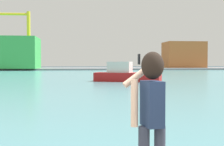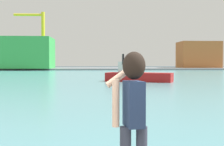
{
  "view_description": "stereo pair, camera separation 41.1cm",
  "coord_description": "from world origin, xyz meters",
  "px_view_note": "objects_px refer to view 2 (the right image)",
  "views": [
    {
      "loc": [
        -0.35,
        -3.12,
        2.27
      ],
      "look_at": [
        0.53,
        5.28,
        1.97
      ],
      "focal_mm": 49.41,
      "sensor_mm": 36.0,
      "label": 1
    },
    {
      "loc": [
        0.06,
        -3.15,
        2.27
      ],
      "look_at": [
        0.53,
        5.28,
        1.97
      ],
      "focal_mm": 49.41,
      "sensor_mm": 36.0,
      "label": 2
    }
  ],
  "objects_px": {
    "person_photographer": "(133,107)",
    "boat_moored": "(137,75)",
    "warehouse_right": "(198,55)",
    "warehouse_left": "(25,53)",
    "port_crane": "(40,35)"
  },
  "relations": [
    {
      "from": "person_photographer",
      "to": "boat_moored",
      "type": "xyz_separation_m",
      "value": [
        4.43,
        31.85,
        -0.91
      ]
    },
    {
      "from": "warehouse_left",
      "to": "port_crane",
      "type": "bearing_deg",
      "value": -0.79
    },
    {
      "from": "person_photographer",
      "to": "warehouse_right",
      "type": "xyz_separation_m",
      "value": [
        32.47,
        92.98,
        2.91
      ]
    },
    {
      "from": "person_photographer",
      "to": "warehouse_left",
      "type": "xyz_separation_m",
      "value": [
        -20.43,
        85.61,
        3.15
      ]
    },
    {
      "from": "boat_moored",
      "to": "warehouse_right",
      "type": "relative_size",
      "value": 0.65
    },
    {
      "from": "warehouse_right",
      "to": "port_crane",
      "type": "distance_m",
      "value": 49.46
    },
    {
      "from": "port_crane",
      "to": "warehouse_left",
      "type": "bearing_deg",
      "value": 179.21
    },
    {
      "from": "warehouse_left",
      "to": "warehouse_right",
      "type": "distance_m",
      "value": 53.41
    },
    {
      "from": "person_photographer",
      "to": "port_crane",
      "type": "relative_size",
      "value": 0.11
    },
    {
      "from": "person_photographer",
      "to": "boat_moored",
      "type": "distance_m",
      "value": 32.17
    },
    {
      "from": "boat_moored",
      "to": "warehouse_left",
      "type": "height_order",
      "value": "warehouse_left"
    },
    {
      "from": "warehouse_right",
      "to": "warehouse_left",
      "type": "bearing_deg",
      "value": -172.07
    },
    {
      "from": "boat_moored",
      "to": "port_crane",
      "type": "xyz_separation_m",
      "value": [
        -20.56,
        53.7,
        9.18
      ]
    },
    {
      "from": "person_photographer",
      "to": "boat_moored",
      "type": "relative_size",
      "value": 0.22
    },
    {
      "from": "person_photographer",
      "to": "warehouse_right",
      "type": "bearing_deg",
      "value": -28.19
    }
  ]
}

